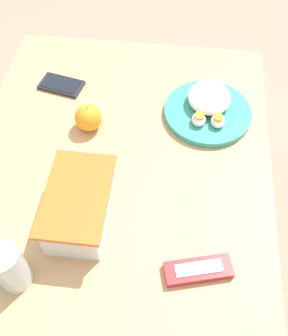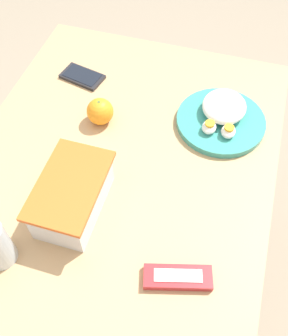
% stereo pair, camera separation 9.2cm
% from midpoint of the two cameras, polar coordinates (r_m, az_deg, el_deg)
% --- Properties ---
extents(ground_plane, '(10.00, 10.00, 0.00)m').
position_cam_midpoint_polar(ground_plane, '(1.59, -0.61, -14.93)').
color(ground_plane, gray).
extents(table, '(0.97, 0.75, 0.72)m').
position_cam_midpoint_polar(table, '(1.05, -0.90, -3.39)').
color(table, tan).
rests_on(table, ground_plane).
extents(food_container, '(0.21, 0.13, 0.10)m').
position_cam_midpoint_polar(food_container, '(0.86, -7.31, -4.44)').
color(food_container, white).
rests_on(food_container, table).
extents(orange_fruit, '(0.07, 0.07, 0.07)m').
position_cam_midpoint_polar(orange_fruit, '(1.03, -3.85, 8.03)').
color(orange_fruit, orange).
rests_on(orange_fruit, table).
extents(rice_plate, '(0.23, 0.23, 0.06)m').
position_cam_midpoint_polar(rice_plate, '(1.06, 13.71, 7.17)').
color(rice_plate, teal).
rests_on(rice_plate, table).
extents(candy_bar, '(0.08, 0.15, 0.02)m').
position_cam_midpoint_polar(candy_bar, '(0.82, 8.23, -15.68)').
color(candy_bar, '#B7282D').
rests_on(candy_bar, table).
extents(cell_phone, '(0.09, 0.13, 0.01)m').
position_cam_midpoint_polar(cell_phone, '(1.17, -6.70, 12.93)').
color(cell_phone, '#232328').
rests_on(cell_phone, table).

